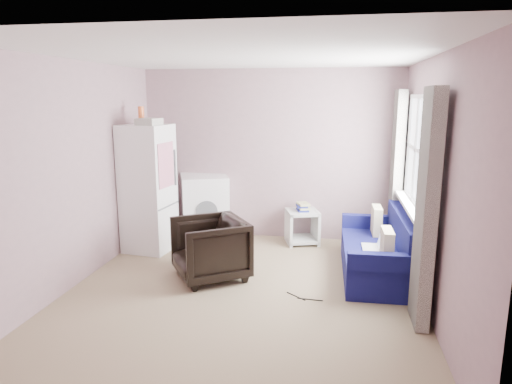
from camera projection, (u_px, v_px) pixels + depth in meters
room at (243, 180)px, 4.74m from camera, size 3.84×4.24×2.54m
armchair at (210, 246)px, 5.31m from camera, size 1.02×1.04×0.79m
fridge at (148, 188)px, 6.23m from camera, size 0.68×0.66×1.97m
washing_machine at (205, 205)px, 6.87m from camera, size 0.87×0.87×0.95m
side_table at (302, 224)px, 6.61m from camera, size 0.55×0.55×0.60m
sofa at (381, 253)px, 5.42m from camera, size 0.80×1.70×0.75m
window_dressing at (409, 186)px, 5.14m from camera, size 0.17×2.62×2.18m
floor_cables at (303, 298)px, 4.84m from camera, size 0.40×0.18×0.01m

